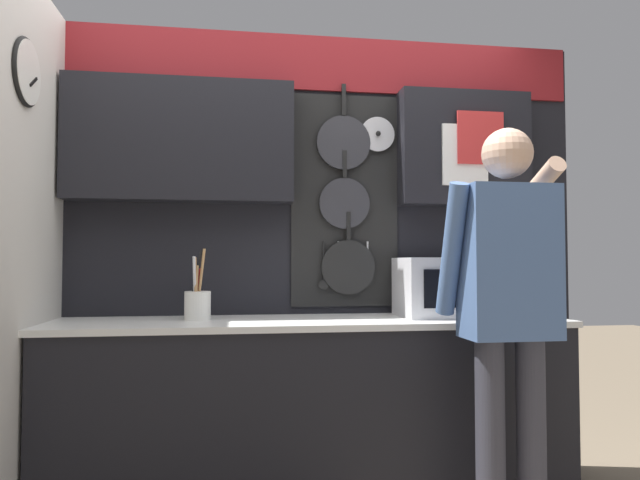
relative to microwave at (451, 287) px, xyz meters
name	(u,v)px	position (x,y,z in m)	size (l,w,h in m)	color
base_cabinet_counter	(312,412)	(-0.72, -0.04, -0.60)	(2.48, 0.59, 0.89)	black
back_wall_unit	(303,207)	(-0.74, 0.22, 0.42)	(3.05, 0.23, 2.41)	black
side_wall	(3,250)	(-1.98, -0.45, 0.17)	(0.07, 1.60, 2.41)	silver
microwave	(451,287)	(0.00, 0.00, 0.00)	(0.53, 0.36, 0.30)	silver
knife_block	(520,298)	(0.38, 0.00, -0.06)	(0.12, 0.15, 0.26)	brown
utensil_crock	(197,303)	(-1.27, 0.00, -0.07)	(0.13, 0.13, 0.34)	white
person	(508,293)	(0.04, -0.55, 0.00)	(0.54, 0.64, 1.73)	#383842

